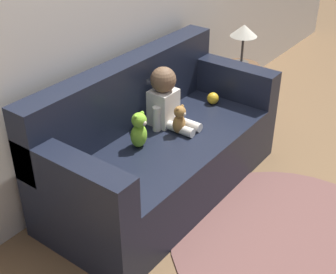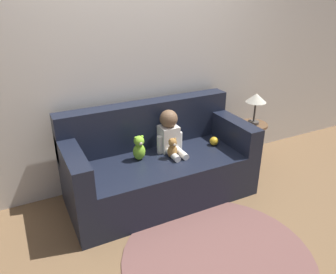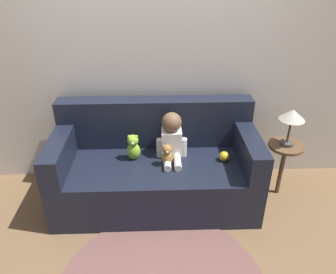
# 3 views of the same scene
# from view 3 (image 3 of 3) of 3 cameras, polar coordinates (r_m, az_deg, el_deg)

# --- Properties ---
(ground_plane) EXTENTS (12.00, 12.00, 0.00)m
(ground_plane) POSITION_cam_3_polar(r_m,az_deg,el_deg) (3.15, -2.01, -10.93)
(ground_plane) COLOR brown
(wall_back) EXTENTS (8.00, 0.05, 2.60)m
(wall_back) POSITION_cam_3_polar(r_m,az_deg,el_deg) (2.99, -2.51, 15.02)
(wall_back) COLOR silver
(wall_back) RESTS_ON ground_plane
(couch) EXTENTS (1.77, 0.81, 0.90)m
(couch) POSITION_cam_3_polar(r_m,az_deg,el_deg) (3.00, -2.12, -5.51)
(couch) COLOR black
(couch) RESTS_ON ground_plane
(person_baby) EXTENTS (0.27, 0.36, 0.42)m
(person_baby) POSITION_cam_3_polar(r_m,az_deg,el_deg) (2.87, 0.64, -0.15)
(person_baby) COLOR white
(person_baby) RESTS_ON couch
(teddy_bear_brown) EXTENTS (0.10, 0.09, 0.20)m
(teddy_bear_brown) POSITION_cam_3_polar(r_m,az_deg,el_deg) (2.79, -0.16, -3.16)
(teddy_bear_brown) COLOR #AD7A3D
(teddy_bear_brown) RESTS_ON couch
(plush_toy_side) EXTENTS (0.12, 0.11, 0.24)m
(plush_toy_side) POSITION_cam_3_polar(r_m,az_deg,el_deg) (2.88, -6.06, -1.80)
(plush_toy_side) COLOR #8CD133
(plush_toy_side) RESTS_ON couch
(toy_ball) EXTENTS (0.09, 0.09, 0.09)m
(toy_ball) POSITION_cam_3_polar(r_m,az_deg,el_deg) (2.92, 9.76, -3.33)
(toy_ball) COLOR gold
(toy_ball) RESTS_ON couch
(side_table) EXTENTS (0.32, 0.32, 0.88)m
(side_table) POSITION_cam_3_polar(r_m,az_deg,el_deg) (3.06, 20.33, 0.88)
(side_table) COLOR brown
(side_table) RESTS_ON ground_plane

